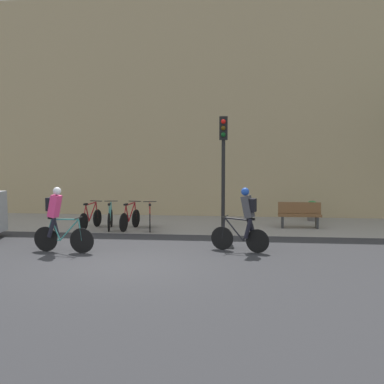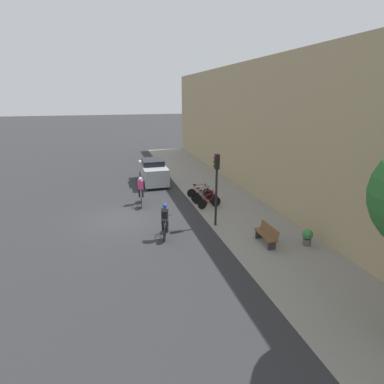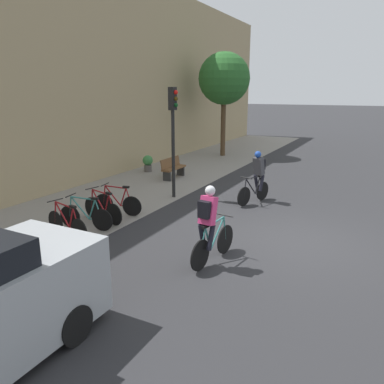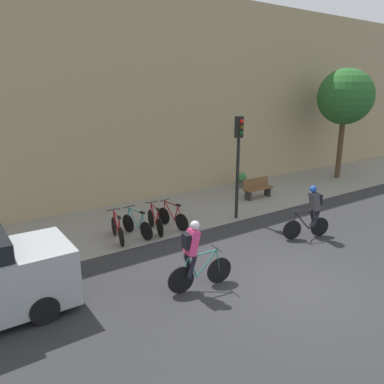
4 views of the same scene
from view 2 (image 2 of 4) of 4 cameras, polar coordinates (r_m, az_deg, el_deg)
name	(u,v)px [view 2 (image 2 of 4)]	position (r m, az deg, el deg)	size (l,w,h in m)	color
ground	(121,219)	(17.22, -13.35, -5.08)	(200.00, 200.00, 0.00)	#2B2B2D
kerb_strip	(233,208)	(18.63, 7.83, -2.95)	(44.00, 4.50, 0.01)	gray
building_facade	(276,134)	(18.75, 15.70, 10.56)	(44.00, 0.60, 8.79)	tan
cyclist_pink	(141,190)	(19.02, -9.73, 0.39)	(1.75, 0.50, 1.78)	black
cyclist_grey	(165,220)	(14.34, -5.12, -5.30)	(1.60, 0.65, 1.77)	black
parked_bike_0	(199,192)	(20.19, 1.38, 0.02)	(0.47, 1.63, 0.94)	black
parked_bike_1	(202,195)	(19.56, 1.99, -0.58)	(0.46, 1.62, 0.95)	black
parked_bike_2	(206,198)	(18.93, 2.63, -1.21)	(0.49, 1.63, 0.95)	black
parked_bike_3	(209,202)	(18.31, 3.31, -1.91)	(0.47, 1.56, 0.95)	black
traffic_light_pole	(216,177)	(15.20, 4.67, 2.82)	(0.26, 0.30, 3.82)	black
bench	(267,234)	(14.37, 14.01, -7.85)	(1.49, 0.44, 0.89)	brown
parked_car	(153,172)	(23.71, -7.41, 3.86)	(4.30, 1.84, 1.85)	#9EA3A8
potted_plant	(307,236)	(14.82, 21.13, -7.87)	(0.48, 0.48, 0.78)	#56514C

